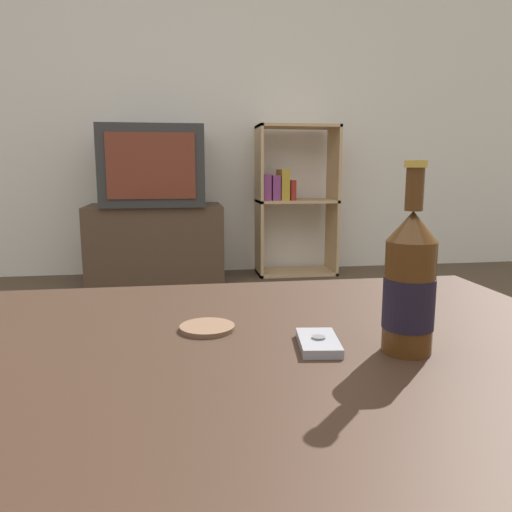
# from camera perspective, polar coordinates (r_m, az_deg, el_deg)

# --- Properties ---
(back_wall) EXTENTS (8.00, 0.05, 2.60)m
(back_wall) POSITION_cam_1_polar(r_m,az_deg,el_deg) (3.79, -7.30, 17.99)
(back_wall) COLOR silver
(back_wall) RESTS_ON ground_plane
(coffee_table) EXTENTS (1.18, 0.89, 0.49)m
(coffee_table) POSITION_cam_1_polar(r_m,az_deg,el_deg) (0.81, -0.07, -14.65)
(coffee_table) COLOR #332116
(coffee_table) RESTS_ON ground_plane
(tv_stand) EXTENTS (0.90, 0.47, 0.52)m
(tv_stand) POSITION_cam_1_polar(r_m,az_deg,el_deg) (3.48, -11.37, 1.44)
(tv_stand) COLOR #4C3828
(tv_stand) RESTS_ON ground_plane
(television) EXTENTS (0.66, 0.54, 0.52)m
(television) POSITION_cam_1_polar(r_m,az_deg,el_deg) (3.44, -11.67, 10.03)
(television) COLOR #2D2D2D
(television) RESTS_ON tv_stand
(bookshelf) EXTENTS (0.57, 0.30, 1.07)m
(bookshelf) POSITION_cam_1_polar(r_m,az_deg,el_deg) (3.63, 4.09, 6.69)
(bookshelf) COLOR tan
(bookshelf) RESTS_ON ground_plane
(beer_bottle) EXTENTS (0.08, 0.08, 0.29)m
(beer_bottle) POSITION_cam_1_polar(r_m,az_deg,el_deg) (0.77, 17.13, -3.22)
(beer_bottle) COLOR #47280F
(beer_bottle) RESTS_ON coffee_table
(cell_phone) EXTENTS (0.07, 0.11, 0.02)m
(cell_phone) POSITION_cam_1_polar(r_m,az_deg,el_deg) (0.79, 7.15, -9.79)
(cell_phone) COLOR gray
(cell_phone) RESTS_ON coffee_table
(coaster) EXTENTS (0.09, 0.09, 0.01)m
(coaster) POSITION_cam_1_polar(r_m,az_deg,el_deg) (0.87, -5.60, -8.15)
(coaster) COLOR brown
(coaster) RESTS_ON coffee_table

